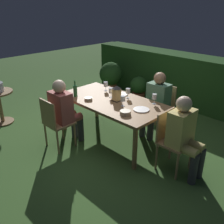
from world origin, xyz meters
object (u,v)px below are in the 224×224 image
(person_in_green, at_px, (156,101))
(wine_glass_d, at_px, (154,97))
(wine_glass_a, at_px, (106,85))
(green_bottle_on_table, at_px, (75,90))
(chair_side_left_a, at_px, (55,121))
(plate_b, at_px, (141,110))
(potted_plant_corner, at_px, (139,88))
(person_in_mustard, at_px, (185,133))
(wine_glass_b, at_px, (111,91))
(dining_table, at_px, (112,103))
(wine_glass_c, at_px, (128,91))
(bowl_olives, at_px, (88,99))
(chair_side_right_b, at_px, (162,106))
(person_in_rust, at_px, (64,109))
(wine_glass_e, at_px, (123,99))
(bowl_bread, at_px, (125,112))
(lantern_centerpiece, at_px, (117,93))
(chair_head_far, at_px, (171,138))
(plate_a, at_px, (121,94))
(potted_plant_by_hedge, at_px, (111,76))

(person_in_green, distance_m, wine_glass_d, 0.41)
(wine_glass_a, bearing_deg, green_bottle_on_table, -104.99)
(chair_side_left_a, xyz_separation_m, plate_b, (1.03, 0.90, 0.25))
(chair_side_left_a, height_order, potted_plant_corner, chair_side_left_a)
(person_in_mustard, height_order, wine_glass_b, person_in_mustard)
(wine_glass_b, bearing_deg, chair_side_left_a, -108.70)
(person_in_green, xyz_separation_m, chair_side_left_a, (-0.85, -1.55, -0.15))
(dining_table, relative_size, green_bottle_on_table, 6.49)
(wine_glass_c, height_order, bowl_olives, wine_glass_c)
(person_in_green, xyz_separation_m, wine_glass_c, (-0.31, -0.41, 0.21))
(chair_side_right_b, relative_size, wine_glass_a, 5.15)
(person_in_green, xyz_separation_m, green_bottle_on_table, (-1.00, -1.00, 0.20))
(dining_table, xyz_separation_m, person_in_rust, (-0.42, -0.68, -0.04))
(chair_side_left_a, distance_m, wine_glass_b, 1.07)
(chair_side_left_a, distance_m, person_in_rust, 0.25)
(person_in_mustard, distance_m, wine_glass_e, 1.11)
(wine_glass_e, xyz_separation_m, bowl_bread, (0.25, -0.21, -0.09))
(chair_side_right_b, relative_size, wine_glass_c, 5.15)
(chair_side_right_b, xyz_separation_m, lantern_centerpiece, (-0.35, -0.84, 0.39))
(green_bottle_on_table, distance_m, wine_glass_e, 0.92)
(chair_side_right_b, relative_size, green_bottle_on_table, 3.00)
(person_in_rust, relative_size, wine_glass_a, 6.80)
(chair_side_left_a, bearing_deg, chair_side_right_b, 64.07)
(chair_head_far, xyz_separation_m, wine_glass_e, (-0.89, -0.05, 0.36))
(person_in_green, xyz_separation_m, person_in_rust, (-0.85, -1.35, 0.00))
(plate_a, bearing_deg, wine_glass_e, -42.94)
(plate_a, xyz_separation_m, potted_plant_by_hedge, (-1.55, 1.29, -0.23))
(person_in_mustard, xyz_separation_m, wine_glass_b, (-1.49, 0.08, 0.21))
(lantern_centerpiece, bearing_deg, wine_glass_c, 80.98)
(dining_table, xyz_separation_m, green_bottle_on_table, (-0.58, -0.32, 0.16))
(dining_table, bearing_deg, lantern_centerpiece, 23.54)
(person_in_green, distance_m, plate_a, 0.64)
(dining_table, bearing_deg, chair_side_right_b, 64.07)
(chair_head_far, xyz_separation_m, potted_plant_corner, (-2.00, 1.72, -0.15))
(green_bottle_on_table, bearing_deg, wine_glass_b, 40.02)
(bowl_olives, height_order, potted_plant_corner, bowl_olives)
(lantern_centerpiece, distance_m, potted_plant_corner, 1.98)
(wine_glass_e, relative_size, potted_plant_by_hedge, 0.20)
(dining_table, bearing_deg, person_in_green, 57.92)
(wine_glass_b, bearing_deg, chair_head_far, -3.47)
(chair_side_right_b, height_order, potted_plant_by_hedge, chair_side_right_b)
(chair_head_far, xyz_separation_m, wine_glass_c, (-1.08, 0.27, 0.36))
(lantern_centerpiece, bearing_deg, plate_b, -0.49)
(person_in_green, height_order, wine_glass_c, person_in_green)
(wine_glass_d, height_order, plate_a, wine_glass_d)
(wine_glass_c, xyz_separation_m, plate_a, (-0.19, 0.03, -0.11))
(chair_head_far, bearing_deg, plate_a, 166.80)
(lantern_centerpiece, height_order, wine_glass_c, lantern_centerpiece)
(person_in_rust, relative_size, lantern_centerpiece, 4.34)
(lantern_centerpiece, bearing_deg, potted_plant_by_hedge, 137.72)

